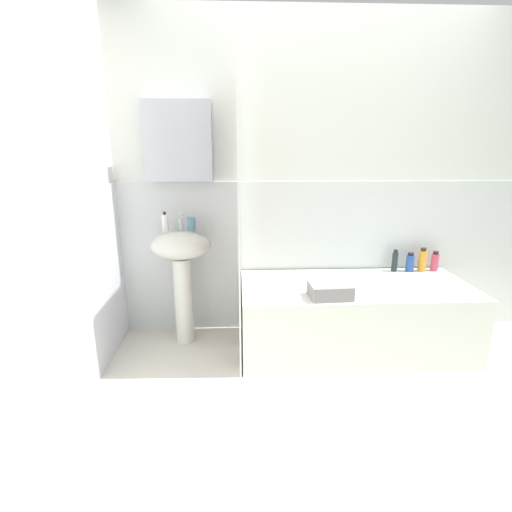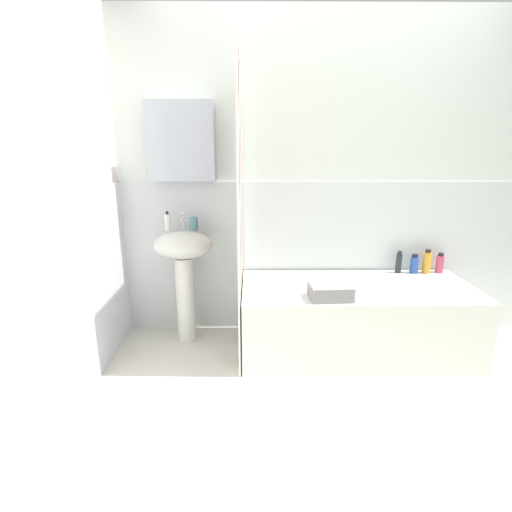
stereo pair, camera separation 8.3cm
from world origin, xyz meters
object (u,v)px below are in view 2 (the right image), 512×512
Objects in this scene: sink at (184,262)px; shampoo_bottle at (427,262)px; soap_dispenser at (168,222)px; conditioner_bottle at (399,263)px; towel_folded at (330,292)px; body_wash_bottle at (440,263)px; bathtub at (355,318)px; toothbrush_cup at (194,223)px; lotion_bottle at (414,264)px.

shampoo_bottle is (1.87, 0.11, -0.04)m from sink.
soap_dispenser reaches higher than conditioner_bottle.
sink is 1.10m from towel_folded.
body_wash_bottle is at bearing 29.17° from towel_folded.
bathtub is 0.59m from conditioner_bottle.
body_wash_bottle is (1.98, 0.12, -0.05)m from sink.
toothbrush_cup is at bearing -178.46° from shampoo_bottle.
soap_dispenser reaches higher than sink.
shampoo_bottle is 0.10m from lotion_bottle.
conditioner_bottle is (-0.22, 0.01, -0.01)m from shampoo_bottle.
shampoo_bottle is (-0.11, -0.01, 0.02)m from body_wash_bottle.
soap_dispenser reaches higher than towel_folded.
sink is 5.44× the size of body_wash_bottle.
conditioner_bottle is at bearing 4.19° from sink.
sink reaches higher than bathtub.
lotion_bottle is at bearing -2.88° from conditioner_bottle.
towel_folded is at bearing -27.07° from toothbrush_cup.
shampoo_bottle is 0.22m from conditioner_bottle.
body_wash_bottle is at bearing 1.96° from lotion_bottle.
toothbrush_cup is at bearing -178.34° from lotion_bottle.
toothbrush_cup is 0.64× the size of lotion_bottle.
body_wash_bottle is 0.11m from shampoo_bottle.
sink is 4.56× the size of shampoo_bottle.
toothbrush_cup is at bearing 152.93° from towel_folded.
soap_dispenser is 1.54m from bathtub.
toothbrush_cup reaches higher than lotion_bottle.
sink is 1.87m from shampoo_bottle.
lotion_bottle is at bearing 2.39° from soap_dispenser.
toothbrush_cup is 1.73m from lotion_bottle.
soap_dispenser is 1.27m from towel_folded.
shampoo_bottle is at bearing -0.62° from lotion_bottle.
sink is 3.21× the size of towel_folded.
shampoo_bottle reaches higher than lotion_bottle.
body_wash_bottle is at bearing 4.27° from shampoo_bottle.
lotion_bottle is (1.77, 0.11, -0.06)m from sink.
toothbrush_cup is 0.51× the size of shampoo_bottle.
bathtub is (1.18, -0.24, -0.66)m from toothbrush_cup.
soap_dispenser is at bearing -177.76° from shampoo_bottle.
sink is 8.96× the size of toothbrush_cup.
bathtub is at bearing -11.43° from toothbrush_cup.
shampoo_bottle is at bearing 31.74° from towel_folded.
soap_dispenser is 0.83× the size of conditioner_bottle.
body_wash_bottle is at bearing 3.53° from sink.
toothbrush_cup is 0.55× the size of conditioner_bottle.
sink is 1.98m from body_wash_bottle.
sink is at bearing 172.16° from bathtub.
bathtub is at bearing -150.77° from lotion_bottle.
conditioner_bottle is (0.39, 0.29, 0.33)m from bathtub.
sink is 5.70× the size of lotion_bottle.
towel_folded is at bearing -148.26° from shampoo_bottle.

